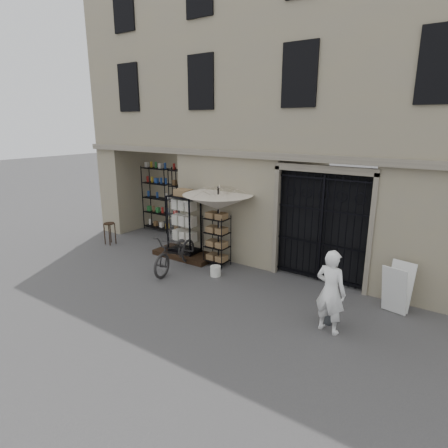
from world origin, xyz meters
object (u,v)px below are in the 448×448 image
Objects in this scene: bicycle at (176,270)px; shopkeeper at (327,330)px; steel_bollard at (329,304)px; wire_rack at (217,241)px; easel_sign at (397,288)px; wooden_stool at (110,233)px; market_umbrella at (218,198)px; display_cabinet at (184,227)px; white_bucket at (216,271)px.

bicycle is 4.78m from shopkeeper.
steel_bollard is (4.64, -0.44, 0.45)m from bicycle.
easel_sign is (4.94, -0.07, -0.17)m from wire_rack.
wire_rack is 0.73× the size of bicycle.
bicycle reaches higher than wooden_stool.
wire_rack is 2.00× the size of wooden_stool.
bicycle is at bearing 1.34° from shopkeeper.
wire_rack is at bearing 160.00° from steel_bollard.
bicycle is (-0.83, -0.92, -2.05)m from market_umbrella.
wire_rack is at bearing 10.11° from display_cabinet.
display_cabinet is 1.50m from bicycle.
shopkeeper is (3.99, -1.68, -0.74)m from wire_rack.
market_umbrella reaches higher than wire_rack.
market_umbrella reaches higher than wooden_stool.
display_cabinet is at bearing 109.01° from bicycle.
easel_sign is at bearing 7.36° from wire_rack.
white_bucket is 0.26× the size of easel_sign.
white_bucket is 0.14× the size of bicycle.
wooden_stool reaches higher than white_bucket.
wire_rack is 1.43m from bicycle.
display_cabinet is 0.68× the size of market_umbrella.
bicycle is 1.87× the size of easel_sign.
bicycle is at bearing -159.96° from easel_sign.
display_cabinet is 0.94× the size of bicycle.
wire_rack is 5.19× the size of white_bucket.
white_bucket reaches higher than shopkeeper.
bicycle is at bearing -7.57° from wooden_stool.
display_cabinet is at bearing -8.26° from shopkeeper.
display_cabinet reaches higher than bicycle.
wire_rack is 1.02m from white_bucket.
wire_rack reaches higher than steel_bollard.
wooden_stool is 8.29m from shopkeeper.
white_bucket is 4.56m from easel_sign.
wire_rack is at bearing 43.25° from bicycle.
wooden_stool is (-2.91, -0.56, -0.55)m from display_cabinet.
display_cabinet is at bearing 164.26° from steel_bollard.
shopkeeper is (3.90, -1.63, -2.05)m from market_umbrella.
market_umbrella is 2.39m from bicycle.
easel_sign is at bearing 11.05° from display_cabinet.
easel_sign reaches higher than shopkeeper.
wooden_stool is 0.44× the size of shopkeeper.
wooden_stool is at bearing -166.23° from easel_sign.
bicycle is at bearing 174.53° from steel_bollard.
wooden_stool is 0.68× the size of easel_sign.
bicycle reaches higher than steel_bollard.
white_bucket is 1.23m from bicycle.
bicycle is at bearing -131.96° from market_umbrella.
display_cabinet is 6.65× the size of white_bucket.
shopkeeper is (3.54, -0.98, -0.14)m from white_bucket.
bicycle is at bearing -119.10° from wire_rack.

